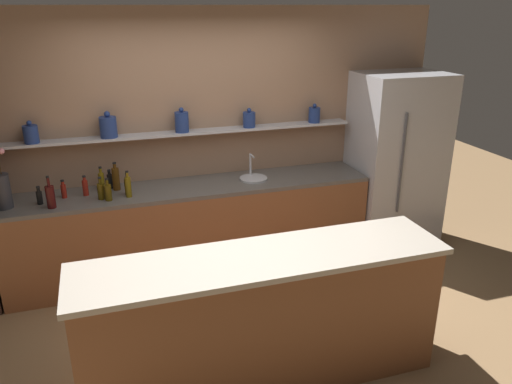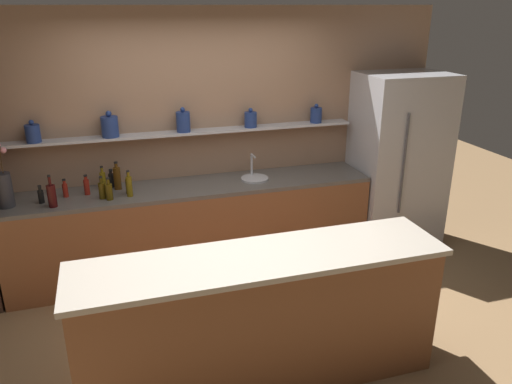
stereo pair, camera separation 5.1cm
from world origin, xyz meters
The scene contains 18 objects.
ground_plane centered at (0.00, 0.00, 0.00)m, with size 12.00×12.00×0.00m, color olive.
back_wall_unit centered at (-0.01, 1.60, 1.30)m, with size 5.20×0.28×2.60m.
back_counter_unit centered at (-0.15, 1.24, 0.46)m, with size 3.60×0.62×0.92m.
island_counter centered at (0.00, -0.55, 0.51)m, with size 2.57×0.61×1.02m.
refrigerator centered at (2.14, 1.20, 0.97)m, with size 0.93×0.73×1.94m.
flower_vase centered at (-1.82, 1.19, 1.11)m, with size 0.15×0.18×0.67m.
sink_fixture centered at (0.49, 1.25, 0.94)m, with size 0.28×0.28×0.25m.
bottle_spirit_0 centered at (-0.86, 1.36, 1.04)m, with size 0.07×0.07×0.28m.
bottle_sauce_1 centered at (-1.33, 1.28, 0.99)m, with size 0.05×0.05×0.18m.
bottle_oil_2 centered at (-0.99, 1.37, 1.02)m, with size 0.06×0.06×0.24m.
bottle_oil_3 centered at (-0.94, 1.09, 1.00)m, with size 0.06×0.06×0.21m.
bottle_oil_4 centered at (-0.76, 1.12, 1.02)m, with size 0.05×0.05×0.25m.
bottle_wine_5 centered at (-1.43, 1.06, 1.03)m, with size 0.08×0.08×0.29m.
bottle_sauce_6 centered at (-0.91, 1.42, 1.00)m, with size 0.05×0.05×0.19m.
bottle_sauce_7 centered at (-1.14, 1.29, 1.00)m, with size 0.05×0.05×0.19m.
bottle_oil_8 centered at (-0.76, 1.19, 1.00)m, with size 0.06×0.06×0.21m.
bottle_sauce_9 centered at (-1.53, 1.19, 0.99)m, with size 0.05×0.05×0.17m.
bottle_oil_10 centered at (-1.01, 1.14, 1.00)m, with size 0.06×0.06×0.21m.
Camera 2 is at (-0.91, -3.38, 2.60)m, focal length 35.00 mm.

